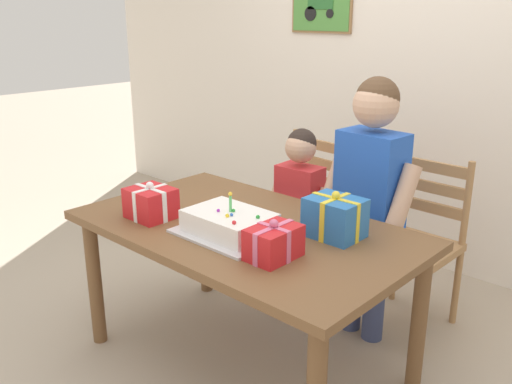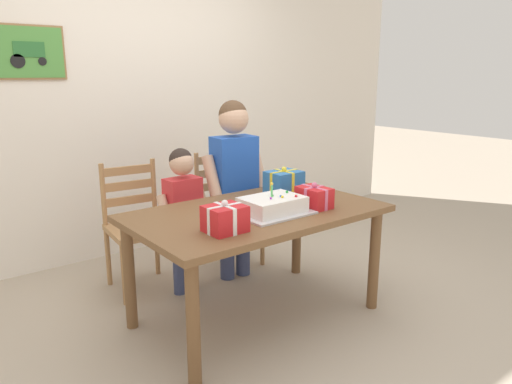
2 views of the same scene
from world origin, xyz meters
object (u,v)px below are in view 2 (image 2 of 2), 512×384
(gift_box_red_large, at_px, (225,219))
(chair_right, at_px, (227,208))
(dining_table, at_px, (257,224))
(child_younger, at_px, (183,207))
(gift_box_beside_cake, at_px, (314,197))
(chair_left, at_px, (138,226))
(gift_box_corner_small, at_px, (284,183))
(child_older, at_px, (234,173))
(birthday_cake, at_px, (272,206))

(gift_box_red_large, relative_size, chair_right, 0.23)
(dining_table, relative_size, child_younger, 1.48)
(gift_box_red_large, distance_m, chair_right, 1.41)
(gift_box_beside_cake, bearing_deg, chair_left, 123.51)
(gift_box_corner_small, distance_m, child_older, 0.45)
(dining_table, bearing_deg, gift_box_beside_cake, -28.30)
(dining_table, distance_m, chair_left, 0.99)
(chair_right, height_order, child_younger, child_younger)
(gift_box_red_large, height_order, chair_left, chair_left)
(dining_table, xyz_separation_m, gift_box_beside_cake, (0.32, -0.17, 0.15))
(gift_box_corner_small, relative_size, chair_left, 0.25)
(gift_box_beside_cake, bearing_deg, dining_table, 151.70)
(gift_box_red_large, bearing_deg, gift_box_corner_small, 27.31)
(gift_box_beside_cake, bearing_deg, child_younger, 122.05)
(gift_box_red_large, bearing_deg, child_younger, 75.29)
(birthday_cake, height_order, chair_right, chair_right)
(birthday_cake, xyz_separation_m, child_younger, (-0.19, 0.73, -0.13))
(dining_table, distance_m, gift_box_corner_small, 0.44)
(dining_table, height_order, birthday_cake, birthday_cake)
(birthday_cake, distance_m, child_younger, 0.77)
(chair_left, bearing_deg, child_older, -23.69)
(dining_table, relative_size, birthday_cake, 3.51)
(chair_right, bearing_deg, chair_left, -179.99)
(gift_box_corner_small, relative_size, chair_right, 0.25)
(birthday_cake, bearing_deg, gift_box_beside_cake, -10.00)
(birthday_cake, height_order, chair_left, chair_left)
(gift_box_red_large, height_order, gift_box_beside_cake, gift_box_red_large)
(chair_left, height_order, child_younger, child_younger)
(chair_left, height_order, chair_right, same)
(gift_box_red_large, relative_size, child_younger, 0.20)
(birthday_cake, relative_size, child_older, 0.33)
(gift_box_beside_cake, height_order, chair_left, chair_left)
(gift_box_corner_small, height_order, child_older, child_older)
(dining_table, height_order, child_younger, child_younger)
(chair_right, xyz_separation_m, child_older, (-0.13, -0.29, 0.36))
(gift_box_beside_cake, relative_size, chair_right, 0.23)
(birthday_cake, distance_m, gift_box_corner_small, 0.45)
(chair_left, relative_size, chair_right, 1.00)
(dining_table, bearing_deg, child_older, 66.30)
(birthday_cake, relative_size, child_younger, 0.42)
(chair_left, height_order, child_older, child_older)
(gift_box_beside_cake, distance_m, chair_right, 1.12)
(child_older, distance_m, child_younger, 0.48)
(birthday_cake, relative_size, gift_box_beside_cake, 2.04)
(gift_box_red_large, bearing_deg, chair_right, 55.05)
(chair_left, bearing_deg, gift_box_corner_small, -44.00)
(gift_box_red_large, height_order, chair_right, chair_right)
(child_older, bearing_deg, birthday_cake, -108.50)
(dining_table, bearing_deg, child_younger, 105.60)
(chair_right, distance_m, child_older, 0.48)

